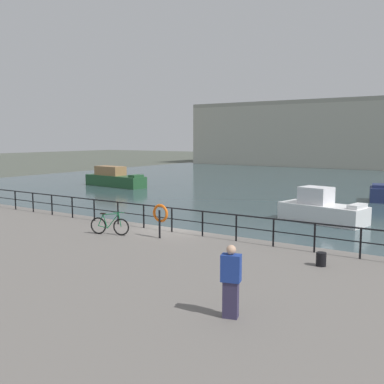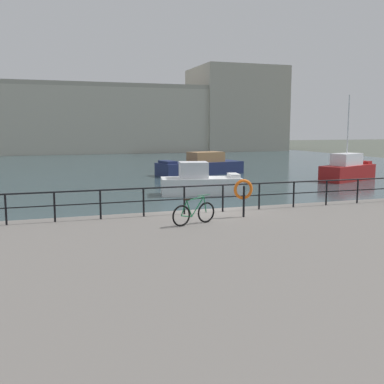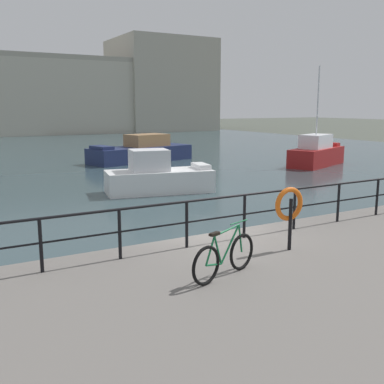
# 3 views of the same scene
# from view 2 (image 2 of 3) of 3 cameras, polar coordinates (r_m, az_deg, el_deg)

# --- Properties ---
(ground_plane) EXTENTS (240.00, 240.00, 0.00)m
(ground_plane) POSITION_cam_2_polar(r_m,az_deg,el_deg) (18.74, 1.84, -5.22)
(ground_plane) COLOR #4C5147
(water_basin) EXTENTS (80.00, 60.00, 0.01)m
(water_basin) POSITION_cam_2_polar(r_m,az_deg,el_deg) (47.92, -10.77, 2.77)
(water_basin) COLOR #33474C
(water_basin) RESTS_ON ground_plane
(quay_promenade) EXTENTS (56.00, 13.00, 1.03)m
(quay_promenade) POSITION_cam_2_polar(r_m,az_deg,el_deg) (12.92, 12.01, -9.17)
(quay_promenade) COLOR slate
(quay_promenade) RESTS_ON ground_plane
(harbor_building) EXTENTS (74.22, 14.04, 15.30)m
(harbor_building) POSITION_cam_2_polar(r_m,az_deg,el_deg) (82.13, -9.03, 9.10)
(harbor_building) COLOR #B2AD9E
(harbor_building) RESTS_ON ground_plane
(moored_blue_motorboat) EXTENTS (5.40, 2.99, 2.11)m
(moored_blue_motorboat) POSITION_cam_2_polar(r_m,az_deg,el_deg) (29.47, 1.01, 1.15)
(moored_blue_motorboat) COLOR white
(moored_blue_motorboat) RESTS_ON water_basin
(moored_white_yacht) EXTENTS (5.77, 3.84, 6.86)m
(moored_white_yacht) POSITION_cam_2_polar(r_m,az_deg,el_deg) (39.42, 18.82, 2.66)
(moored_white_yacht) COLOR maroon
(moored_white_yacht) RESTS_ON water_basin
(moored_harbor_tender) EXTENTS (8.47, 4.38, 2.04)m
(moored_harbor_tender) POSITION_cam_2_polar(r_m,az_deg,el_deg) (42.29, 1.09, 3.26)
(moored_harbor_tender) COLOR navy
(moored_harbor_tender) RESTS_ON water_basin
(quay_railing) EXTENTS (25.29, 0.07, 1.08)m
(quay_railing) POSITION_cam_2_polar(r_m,az_deg,el_deg) (17.86, 3.86, -0.12)
(quay_railing) COLOR black
(quay_railing) RESTS_ON quay_promenade
(parked_bicycle) EXTENTS (1.70, 0.60, 0.98)m
(parked_bicycle) POSITION_cam_2_polar(r_m,az_deg,el_deg) (15.50, 0.24, -2.66)
(parked_bicycle) COLOR black
(parked_bicycle) RESTS_ON quay_promenade
(life_ring_stand) EXTENTS (0.75, 0.16, 1.40)m
(life_ring_stand) POSITION_cam_2_polar(r_m,az_deg,el_deg) (16.85, 6.41, 0.17)
(life_ring_stand) COLOR black
(life_ring_stand) RESTS_ON quay_promenade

